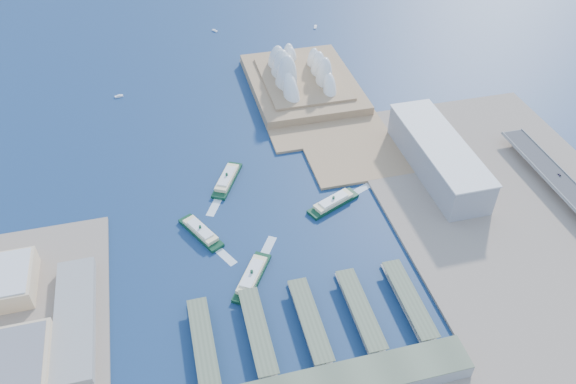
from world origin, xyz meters
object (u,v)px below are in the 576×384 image
object	(u,v)px
opera_house	(303,66)
ferry_b	(227,178)
ferry_c	(252,275)
ferry_d	(333,201)
car_c	(559,175)
ferry_a	(201,230)
toaster_building	(438,156)

from	to	relation	value
opera_house	ferry_b	size ratio (longest dim) A/B	3.11
ferry_c	opera_house	bearing A→B (deg)	-80.61
ferry_d	car_c	world-z (taller)	car_c
ferry_a	ferry_d	xyz separation A→B (m)	(131.57, 8.57, 0.16)
opera_house	ferry_a	distance (m)	283.86
opera_house	ferry_d	world-z (taller)	opera_house
ferry_b	ferry_c	bearing A→B (deg)	-62.37
opera_house	ferry_d	bearing A→B (deg)	-97.58
ferry_c	ferry_d	size ratio (longest dim) A/B	1.03
ferry_a	ferry_c	xyz separation A→B (m)	(35.34, -65.25, 0.31)
ferry_a	ferry_b	xyz separation A→B (m)	(36.35, 69.51, 0.30)
toaster_building	ferry_c	size ratio (longest dim) A/B	2.67
toaster_building	ferry_a	bearing A→B (deg)	-172.74
opera_house	ferry_d	distance (m)	227.00
ferry_c	toaster_building	bearing A→B (deg)	-123.40
ferry_c	ferry_d	world-z (taller)	ferry_c
ferry_a	car_c	size ratio (longest dim) A/B	12.11
ferry_b	car_c	world-z (taller)	car_c
ferry_a	ferry_d	world-z (taller)	ferry_d
opera_house	toaster_building	distance (m)	219.62
ferry_c	car_c	xyz separation A→B (m)	(324.97, 45.24, 10.02)
toaster_building	ferry_d	xyz separation A→B (m)	(-119.73, -23.46, -15.17)
ferry_a	ferry_c	world-z (taller)	ferry_c
toaster_building	opera_house	bearing A→B (deg)	114.23
car_c	ferry_a	bearing A→B (deg)	-3.18
toaster_building	ferry_a	size ratio (longest dim) A/B	2.83
ferry_a	car_c	xyz separation A→B (m)	(360.31, -20.01, 10.33)
ferry_a	car_c	world-z (taller)	car_c
ferry_c	car_c	distance (m)	328.26
opera_house	ferry_a	world-z (taller)	opera_house
ferry_a	ferry_b	bearing A→B (deg)	34.75
toaster_building	car_c	bearing A→B (deg)	-25.52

